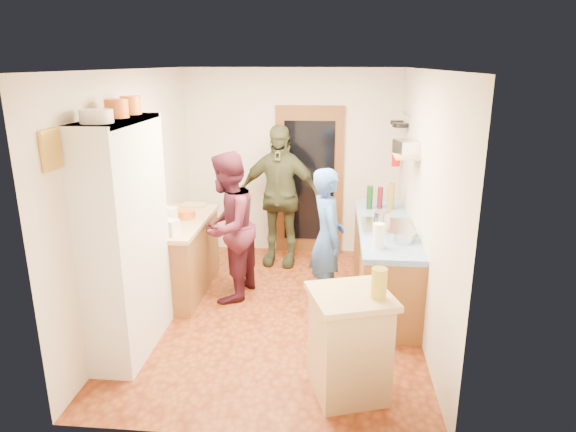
# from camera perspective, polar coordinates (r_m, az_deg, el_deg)

# --- Properties ---
(floor) EXTENTS (3.00, 4.00, 0.02)m
(floor) POSITION_cam_1_polar(r_m,az_deg,el_deg) (5.81, -1.29, -10.69)
(floor) COLOR brown
(floor) RESTS_ON ground
(ceiling) EXTENTS (3.00, 4.00, 0.02)m
(ceiling) POSITION_cam_1_polar(r_m,az_deg,el_deg) (5.16, -1.49, 16.10)
(ceiling) COLOR silver
(ceiling) RESTS_ON ground
(wall_back) EXTENTS (3.00, 0.02, 2.60)m
(wall_back) POSITION_cam_1_polar(r_m,az_deg,el_deg) (7.29, 0.44, 5.93)
(wall_back) COLOR beige
(wall_back) RESTS_ON ground
(wall_front) EXTENTS (3.00, 0.02, 2.60)m
(wall_front) POSITION_cam_1_polar(r_m,az_deg,el_deg) (3.45, -5.24, -6.68)
(wall_front) COLOR beige
(wall_front) RESTS_ON ground
(wall_left) EXTENTS (0.02, 4.00, 2.60)m
(wall_left) POSITION_cam_1_polar(r_m,az_deg,el_deg) (5.71, -16.63, 2.17)
(wall_left) COLOR beige
(wall_left) RESTS_ON ground
(wall_right) EXTENTS (0.02, 4.00, 2.60)m
(wall_right) POSITION_cam_1_polar(r_m,az_deg,el_deg) (5.38, 14.81, 1.45)
(wall_right) COLOR beige
(wall_right) RESTS_ON ground
(door_frame) EXTENTS (0.95, 0.06, 2.10)m
(door_frame) POSITION_cam_1_polar(r_m,az_deg,el_deg) (7.28, 2.37, 3.91)
(door_frame) COLOR brown
(door_frame) RESTS_ON ground
(door_glass) EXTENTS (0.70, 0.02, 1.70)m
(door_glass) POSITION_cam_1_polar(r_m,az_deg,el_deg) (7.25, 2.36, 3.84)
(door_glass) COLOR black
(door_glass) RESTS_ON door_frame
(hutch_body) EXTENTS (0.40, 1.20, 2.20)m
(hutch_body) POSITION_cam_1_polar(r_m,az_deg,el_deg) (4.98, -17.52, -2.43)
(hutch_body) COLOR silver
(hutch_body) RESTS_ON ground
(hutch_top_shelf) EXTENTS (0.40, 1.14, 0.04)m
(hutch_top_shelf) POSITION_cam_1_polar(r_m,az_deg,el_deg) (4.75, -18.67, 9.98)
(hutch_top_shelf) COLOR silver
(hutch_top_shelf) RESTS_ON hutch_body
(plate_stack) EXTENTS (0.26, 0.26, 0.11)m
(plate_stack) POSITION_cam_1_polar(r_m,az_deg,el_deg) (4.43, -20.53, 10.35)
(plate_stack) COLOR white
(plate_stack) RESTS_ON hutch_top_shelf
(orange_pot_a) EXTENTS (0.20, 0.20, 0.16)m
(orange_pot_a) POSITION_cam_1_polar(r_m,az_deg,el_deg) (4.79, -18.52, 11.27)
(orange_pot_a) COLOR orange
(orange_pot_a) RESTS_ON hutch_top_shelf
(orange_pot_b) EXTENTS (0.19, 0.19, 0.17)m
(orange_pot_b) POSITION_cam_1_polar(r_m,az_deg,el_deg) (5.09, -17.07, 11.70)
(orange_pot_b) COLOR orange
(orange_pot_b) RESTS_ON hutch_top_shelf
(left_counter_base) EXTENTS (0.60, 1.40, 0.85)m
(left_counter_base) POSITION_cam_1_polar(r_m,az_deg,el_deg) (6.27, -11.84, -4.58)
(left_counter_base) COLOR brown
(left_counter_base) RESTS_ON ground
(left_counter_top) EXTENTS (0.64, 1.44, 0.05)m
(left_counter_top) POSITION_cam_1_polar(r_m,az_deg,el_deg) (6.13, -12.09, -0.65)
(left_counter_top) COLOR tan
(left_counter_top) RESTS_ON left_counter_base
(toaster) EXTENTS (0.26, 0.21, 0.17)m
(toaster) POSITION_cam_1_polar(r_m,az_deg,el_deg) (5.61, -13.21, -1.20)
(toaster) COLOR white
(toaster) RESTS_ON left_counter_top
(kettle) EXTENTS (0.19, 0.19, 0.18)m
(kettle) POSITION_cam_1_polar(r_m,az_deg,el_deg) (6.02, -12.87, 0.12)
(kettle) COLOR white
(kettle) RESTS_ON left_counter_top
(orange_bowl) EXTENTS (0.22, 0.22, 0.09)m
(orange_bowl) POSITION_cam_1_polar(r_m,az_deg,el_deg) (6.16, -11.20, 0.19)
(orange_bowl) COLOR orange
(orange_bowl) RESTS_ON left_counter_top
(chopping_board) EXTENTS (0.32, 0.25, 0.02)m
(chopping_board) POSITION_cam_1_polar(r_m,az_deg,el_deg) (6.67, -10.43, 1.21)
(chopping_board) COLOR tan
(chopping_board) RESTS_ON left_counter_top
(right_counter_base) EXTENTS (0.60, 2.20, 0.84)m
(right_counter_base) POSITION_cam_1_polar(r_m,az_deg,el_deg) (6.09, 10.57, -5.23)
(right_counter_base) COLOR brown
(right_counter_base) RESTS_ON ground
(right_counter_top) EXTENTS (0.62, 2.22, 0.06)m
(right_counter_top) POSITION_cam_1_polar(r_m,az_deg,el_deg) (5.93, 10.80, -1.20)
(right_counter_top) COLOR #0948A3
(right_counter_top) RESTS_ON right_counter_base
(hob) EXTENTS (0.55, 0.58, 0.04)m
(hob) POSITION_cam_1_polar(r_m,az_deg,el_deg) (5.78, 10.95, -1.15)
(hob) COLOR silver
(hob) RESTS_ON right_counter_top
(pot_on_hob) EXTENTS (0.18, 0.18, 0.12)m
(pot_on_hob) POSITION_cam_1_polar(r_m,az_deg,el_deg) (5.86, 10.41, -0.10)
(pot_on_hob) COLOR silver
(pot_on_hob) RESTS_ON hob
(bottle_a) EXTENTS (0.09, 0.09, 0.30)m
(bottle_a) POSITION_cam_1_polar(r_m,az_deg,el_deg) (6.48, 9.07, 2.06)
(bottle_a) COLOR #143F14
(bottle_a) RESTS_ON right_counter_top
(bottle_b) EXTENTS (0.09, 0.09, 0.28)m
(bottle_b) POSITION_cam_1_polar(r_m,az_deg,el_deg) (6.52, 10.19, 2.01)
(bottle_b) COLOR #591419
(bottle_b) RESTS_ON right_counter_top
(bottle_c) EXTENTS (0.09, 0.09, 0.34)m
(bottle_c) POSITION_cam_1_polar(r_m,az_deg,el_deg) (6.48, 11.38, 2.14)
(bottle_c) COLOR olive
(bottle_c) RESTS_ON right_counter_top
(paper_towel) EXTENTS (0.12, 0.12, 0.25)m
(paper_towel) POSITION_cam_1_polar(r_m,az_deg,el_deg) (5.13, 10.01, -2.20)
(paper_towel) COLOR white
(paper_towel) RESTS_ON right_counter_top
(mixing_bowl) EXTENTS (0.37, 0.37, 0.11)m
(mixing_bowl) POSITION_cam_1_polar(r_m,az_deg,el_deg) (5.40, 12.43, -2.16)
(mixing_bowl) COLOR silver
(mixing_bowl) RESTS_ON right_counter_top
(island_base) EXTENTS (0.69, 0.69, 0.86)m
(island_base) POSITION_cam_1_polar(r_m,az_deg,el_deg) (4.37, 6.80, -14.23)
(island_base) COLOR tan
(island_base) RESTS_ON ground
(island_top) EXTENTS (0.78, 0.78, 0.05)m
(island_top) POSITION_cam_1_polar(r_m,az_deg,el_deg) (4.15, 7.02, -8.84)
(island_top) COLOR tan
(island_top) RESTS_ON island_base
(cutting_board) EXTENTS (0.42, 0.37, 0.02)m
(cutting_board) POSITION_cam_1_polar(r_m,az_deg,el_deg) (4.17, 6.14, -8.50)
(cutting_board) COLOR white
(cutting_board) RESTS_ON island_top
(oil_jar) EXTENTS (0.15, 0.15, 0.24)m
(oil_jar) POSITION_cam_1_polar(r_m,az_deg,el_deg) (4.05, 10.08, -7.37)
(oil_jar) COLOR #AD9E2D
(oil_jar) RESTS_ON island_top
(pan_rail) EXTENTS (0.02, 0.65, 0.02)m
(pan_rail) POSITION_cam_1_polar(r_m,az_deg,el_deg) (6.73, 12.81, 11.08)
(pan_rail) COLOR silver
(pan_rail) RESTS_ON wall_right
(pan_hang_a) EXTENTS (0.18, 0.18, 0.05)m
(pan_hang_a) POSITION_cam_1_polar(r_m,az_deg,el_deg) (6.56, 12.40, 9.83)
(pan_hang_a) COLOR black
(pan_hang_a) RESTS_ON pan_rail
(pan_hang_b) EXTENTS (0.16, 0.16, 0.05)m
(pan_hang_b) POSITION_cam_1_polar(r_m,az_deg,el_deg) (6.76, 12.19, 9.86)
(pan_hang_b) COLOR black
(pan_hang_b) RESTS_ON pan_rail
(pan_hang_c) EXTENTS (0.17, 0.17, 0.05)m
(pan_hang_c) POSITION_cam_1_polar(r_m,az_deg,el_deg) (6.96, 12.01, 10.14)
(pan_hang_c) COLOR black
(pan_hang_c) RESTS_ON pan_rail
(wall_shelf) EXTENTS (0.26, 0.42, 0.03)m
(wall_shelf) POSITION_cam_1_polar(r_m,az_deg,el_deg) (5.71, 13.01, 6.56)
(wall_shelf) COLOR tan
(wall_shelf) RESTS_ON wall_right
(radio) EXTENTS (0.29, 0.34, 0.15)m
(radio) POSITION_cam_1_polar(r_m,az_deg,el_deg) (5.69, 13.07, 7.45)
(radio) COLOR silver
(radio) RESTS_ON wall_shelf
(ext_bracket) EXTENTS (0.06, 0.10, 0.04)m
(ext_bracket) POSITION_cam_1_polar(r_m,az_deg,el_deg) (6.98, 12.40, 6.32)
(ext_bracket) COLOR black
(ext_bracket) RESTS_ON wall_right
(fire_extinguisher) EXTENTS (0.11, 0.11, 0.32)m
(fire_extinguisher) POSITION_cam_1_polar(r_m,az_deg,el_deg) (6.97, 11.93, 6.75)
(fire_extinguisher) COLOR red
(fire_extinguisher) RESTS_ON wall_right
(picture_frame) EXTENTS (0.03, 0.25, 0.30)m
(picture_frame) POSITION_cam_1_polar(r_m,az_deg,el_deg) (4.18, -24.85, 6.70)
(picture_frame) COLOR gold
(picture_frame) RESTS_ON wall_left
(person_hob) EXTENTS (0.51, 0.65, 1.58)m
(person_hob) POSITION_cam_1_polar(r_m,az_deg,el_deg) (5.69, 4.75, -2.55)
(person_hob) COLOR #335AA1
(person_hob) RESTS_ON ground
(person_left) EXTENTS (0.81, 0.95, 1.73)m
(person_left) POSITION_cam_1_polar(r_m,az_deg,el_deg) (5.90, -6.29, -1.16)
(person_left) COLOR #441624
(person_left) RESTS_ON ground
(person_back) EXTENTS (1.17, 0.62, 1.90)m
(person_back) POSITION_cam_1_polar(r_m,az_deg,el_deg) (6.84, -0.91, 2.23)
(person_back) COLOR #373922
(person_back) RESTS_ON ground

